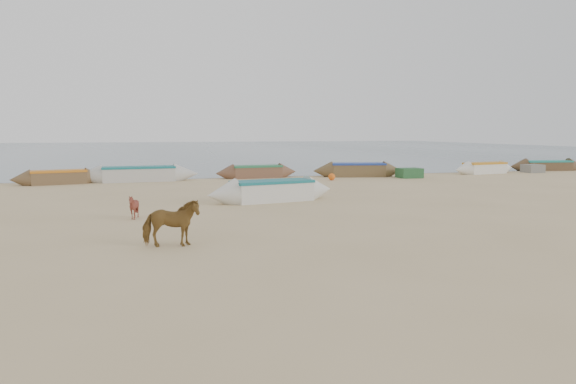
# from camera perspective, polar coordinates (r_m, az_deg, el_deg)

# --- Properties ---
(ground) EXTENTS (140.00, 140.00, 0.00)m
(ground) POSITION_cam_1_polar(r_m,az_deg,el_deg) (15.94, 4.05, -5.09)
(ground) COLOR tan
(ground) RESTS_ON ground
(sea) EXTENTS (160.00, 160.00, 0.00)m
(sea) POSITION_cam_1_polar(r_m,az_deg,el_deg) (96.85, -13.09, 4.25)
(sea) COLOR slate
(sea) RESTS_ON ground
(cow_adult) EXTENTS (1.59, 0.84, 1.29)m
(cow_adult) POSITION_cam_1_polar(r_m,az_deg,el_deg) (15.46, -11.81, -3.12)
(cow_adult) COLOR brown
(cow_adult) RESTS_ON ground
(calf_front) EXTENTS (1.05, 1.03, 0.87)m
(calf_front) POSITION_cam_1_polar(r_m,az_deg,el_deg) (20.64, -15.40, -1.47)
(calf_front) COLOR maroon
(calf_front) RESTS_ON ground
(near_canoe) EXTENTS (6.25, 2.55, 0.94)m
(near_canoe) POSITION_cam_1_polar(r_m,az_deg,el_deg) (24.91, -1.62, 0.12)
(near_canoe) COLOR silver
(near_canoe) RESTS_ON ground
(waterline_canoes) EXTENTS (58.54, 3.62, 0.93)m
(waterline_canoes) POSITION_cam_1_polar(r_m,az_deg,el_deg) (36.38, -7.16, 1.96)
(waterline_canoes) COLOR brown
(waterline_canoes) RESTS_ON ground
(beach_clutter) EXTENTS (45.70, 4.99, 0.64)m
(beach_clutter) POSITION_cam_1_polar(r_m,az_deg,el_deg) (35.53, -0.90, 1.69)
(beach_clutter) COLOR #295B3E
(beach_clutter) RESTS_ON ground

